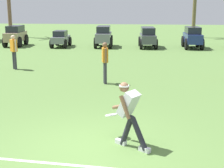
% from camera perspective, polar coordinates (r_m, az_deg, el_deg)
% --- Properties ---
extents(ground_plane, '(80.00, 80.00, 0.00)m').
position_cam_1_polar(ground_plane, '(7.29, -3.84, -11.06)').
color(ground_plane, '#537539').
extents(field_line_paint, '(19.94, 1.97, 0.01)m').
position_cam_1_polar(field_line_paint, '(6.69, -4.78, -13.45)').
color(field_line_paint, white).
rests_on(field_line_paint, ground_plane).
extents(frisbee_thrower, '(0.88, 0.84, 1.40)m').
position_cam_1_polar(frisbee_thrower, '(7.21, 2.83, -4.58)').
color(frisbee_thrower, '#23232D').
rests_on(frisbee_thrower, ground_plane).
extents(frisbee_in_flight, '(0.39, 0.39, 0.09)m').
position_cam_1_polar(frisbee_in_flight, '(7.82, -0.16, -5.16)').
color(frisbee_in_flight, white).
extents(teammate_midfield, '(0.40, 0.40, 1.56)m').
position_cam_1_polar(teammate_midfield, '(16.19, -16.01, 5.65)').
color(teammate_midfield, '#33333D').
rests_on(teammate_midfield, ground_plane).
extents(teammate_deep, '(0.28, 0.49, 1.56)m').
position_cam_1_polar(teammate_deep, '(12.82, -1.17, 4.19)').
color(teammate_deep, '#33333D').
rests_on(teammate_deep, ground_plane).
extents(parked_car_slot_a, '(1.27, 2.39, 1.40)m').
position_cam_1_polar(parked_car_slot_a, '(24.85, -15.75, 7.82)').
color(parked_car_slot_a, '#998466').
rests_on(parked_car_slot_a, ground_plane).
extents(parked_car_slot_b, '(1.11, 2.21, 1.10)m').
position_cam_1_polar(parked_car_slot_b, '(23.74, -8.52, 7.49)').
color(parked_car_slot_b, slate).
rests_on(parked_car_slot_b, ground_plane).
extents(parked_car_slot_c, '(1.28, 2.40, 1.40)m').
position_cam_1_polar(parked_car_slot_c, '(23.43, -1.41, 8.00)').
color(parked_car_slot_c, slate).
rests_on(parked_car_slot_c, ground_plane).
extents(parked_car_slot_d, '(1.29, 2.46, 1.34)m').
position_cam_1_polar(parked_car_slot_d, '(23.22, 5.97, 7.82)').
color(parked_car_slot_d, '#474C51').
rests_on(parked_car_slot_d, ground_plane).
extents(parked_car_slot_e, '(1.23, 2.38, 1.40)m').
position_cam_1_polar(parked_car_slot_e, '(23.38, 13.25, 7.63)').
color(parked_car_slot_e, navy).
rests_on(parked_car_slot_e, ground_plane).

